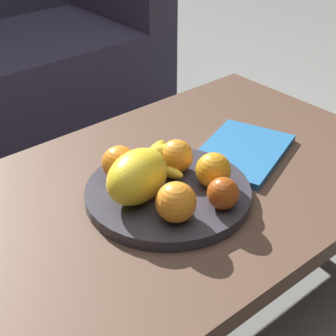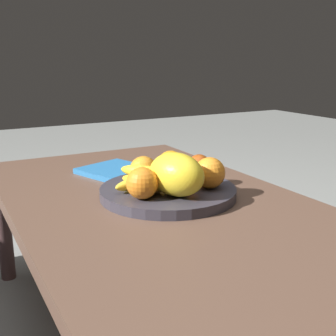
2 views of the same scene
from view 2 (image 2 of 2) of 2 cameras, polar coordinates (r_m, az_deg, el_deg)
The scene contains 10 objects.
coffee_table at distance 1.05m, azimuth -0.38°, elevation -6.80°, with size 1.29×0.69×0.41m.
fruit_bowl at distance 1.09m, azimuth 0.00°, elevation -3.18°, with size 0.35×0.35×0.03m, color #36333E.
melon_large_front at distance 1.01m, azimuth 1.12°, elevation -0.85°, with size 0.15×0.10×0.10m, color yellow.
orange_front at distance 1.07m, azimuth 5.55°, elevation -0.65°, with size 0.08×0.08×0.08m, color orange.
orange_left at distance 1.11m, azimuth -3.27°, elevation -0.27°, with size 0.07×0.07×0.07m, color orange.
orange_right at distance 0.99m, azimuth -3.45°, elevation -2.02°, with size 0.07×0.07×0.07m, color orange.
orange_back at distance 1.17m, azimuth 0.39°, elevation 0.52°, with size 0.07×0.07×0.07m, color orange.
apple_front at distance 1.17m, azimuth 4.16°, elevation 0.26°, with size 0.06×0.06×0.06m, color #A94614.
banana_bunch at distance 1.06m, azimuth -3.25°, elevation -1.45°, with size 0.16×0.15×0.06m.
magazine at distance 1.30m, azimuth -6.03°, elevation -0.57°, with size 0.25×0.18×0.02m, color #2A71B2.
Camera 2 is at (-0.87, 0.46, 0.75)m, focal length 45.88 mm.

